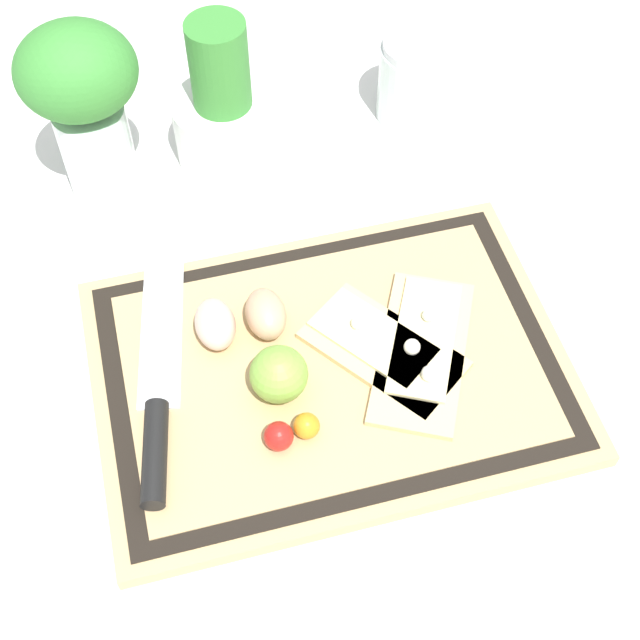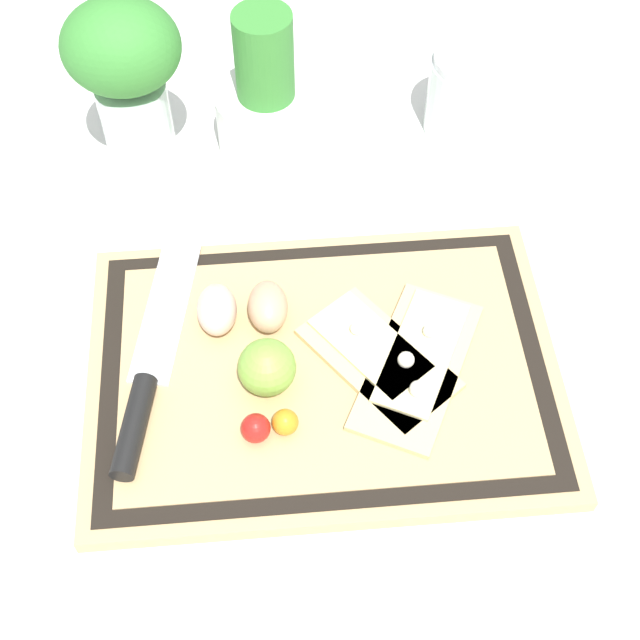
# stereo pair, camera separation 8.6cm
# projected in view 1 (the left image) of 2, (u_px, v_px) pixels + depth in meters

# --- Properties ---
(ground_plane) EXTENTS (6.00, 6.00, 0.00)m
(ground_plane) POSITION_uv_depth(u_px,v_px,m) (330.00, 374.00, 0.87)
(ground_plane) COLOR silver
(cutting_board) EXTENTS (0.45, 0.32, 0.02)m
(cutting_board) POSITION_uv_depth(u_px,v_px,m) (331.00, 369.00, 0.86)
(cutting_board) COLOR tan
(cutting_board) RESTS_ON ground_plane
(pizza_slice_near) EXTENTS (0.15, 0.19, 0.02)m
(pizza_slice_near) POSITION_uv_depth(u_px,v_px,m) (423.00, 349.00, 0.85)
(pizza_slice_near) COLOR #DBBC7F
(pizza_slice_near) RESTS_ON cutting_board
(pizza_slice_far) EXTENTS (0.16, 0.17, 0.02)m
(pizza_slice_far) POSITION_uv_depth(u_px,v_px,m) (381.00, 344.00, 0.86)
(pizza_slice_far) COLOR #DBBC7F
(pizza_slice_far) RESTS_ON cutting_board
(knife) EXTENTS (0.08, 0.28, 0.02)m
(knife) POSITION_uv_depth(u_px,v_px,m) (157.00, 412.00, 0.81)
(knife) COLOR silver
(knife) RESTS_ON cutting_board
(egg_brown) EXTENTS (0.04, 0.06, 0.04)m
(egg_brown) POSITION_uv_depth(u_px,v_px,m) (266.00, 314.00, 0.86)
(egg_brown) COLOR tan
(egg_brown) RESTS_ON cutting_board
(egg_pink) EXTENTS (0.04, 0.06, 0.04)m
(egg_pink) POSITION_uv_depth(u_px,v_px,m) (215.00, 324.00, 0.85)
(egg_pink) COLOR beige
(egg_pink) RESTS_ON cutting_board
(lime) EXTENTS (0.05, 0.05, 0.05)m
(lime) POSITION_uv_depth(u_px,v_px,m) (279.00, 374.00, 0.81)
(lime) COLOR #7FB742
(lime) RESTS_ON cutting_board
(cherry_tomato_red) EXTENTS (0.03, 0.03, 0.03)m
(cherry_tomato_red) POSITION_uv_depth(u_px,v_px,m) (279.00, 436.00, 0.79)
(cherry_tomato_red) COLOR red
(cherry_tomato_red) RESTS_ON cutting_board
(cherry_tomato_yellow) EXTENTS (0.02, 0.02, 0.02)m
(cherry_tomato_yellow) POSITION_uv_depth(u_px,v_px,m) (307.00, 426.00, 0.80)
(cherry_tomato_yellow) COLOR orange
(cherry_tomato_yellow) RESTS_ON cutting_board
(herb_pot) EXTENTS (0.12, 0.12, 0.18)m
(herb_pot) POSITION_uv_depth(u_px,v_px,m) (224.00, 113.00, 0.99)
(herb_pot) COLOR white
(herb_pot) RESTS_ON ground_plane
(sauce_jar) EXTENTS (0.10, 0.10, 0.10)m
(sauce_jar) POSITION_uv_depth(u_px,v_px,m) (418.00, 84.00, 1.05)
(sauce_jar) COLOR silver
(sauce_jar) RESTS_ON ground_plane
(herb_glass) EXTENTS (0.12, 0.11, 0.22)m
(herb_glass) POSITION_uv_depth(u_px,v_px,m) (84.00, 101.00, 0.90)
(herb_glass) COLOR silver
(herb_glass) RESTS_ON ground_plane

